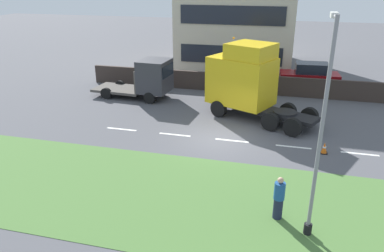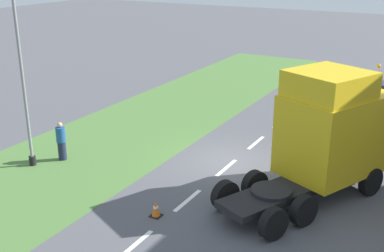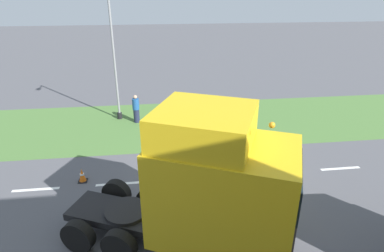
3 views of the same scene
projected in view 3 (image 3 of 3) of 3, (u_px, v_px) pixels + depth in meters
name	position (u px, v px, depth m)	size (l,w,h in m)	color
ground_plane	(213.00, 177.00, 13.45)	(120.00, 120.00, 0.00)	#515156
grass_verge	(194.00, 122.00, 18.90)	(7.00, 44.00, 0.01)	#4C7538
lane_markings	(196.00, 178.00, 13.36)	(0.16, 14.60, 0.00)	white
lorry_cab	(213.00, 188.00, 8.79)	(4.98, 6.99, 4.69)	black
lamp_post	(114.00, 63.00, 17.94)	(1.26, 0.28, 7.24)	black
pedestrian	(136.00, 109.00, 18.58)	(0.39, 0.39, 1.67)	#1E233D
traffic_cone_lead	(82.00, 175.00, 13.07)	(0.36, 0.36, 0.58)	black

